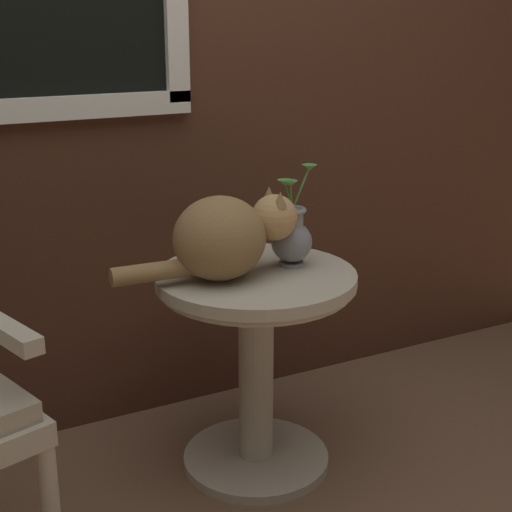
% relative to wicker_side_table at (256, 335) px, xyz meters
% --- Properties ---
extents(ground_plane, '(6.00, 6.00, 0.00)m').
position_rel_wicker_side_table_xyz_m(ground_plane, '(-0.16, -0.18, -0.43)').
color(ground_plane, brown).
extents(back_wall, '(4.00, 0.07, 2.60)m').
position_rel_wicker_side_table_xyz_m(back_wall, '(-0.17, 0.49, 0.88)').
color(back_wall, '#47281C').
rests_on(back_wall, ground_plane).
extents(wicker_side_table, '(0.58, 0.58, 0.63)m').
position_rel_wicker_side_table_xyz_m(wicker_side_table, '(0.00, 0.00, 0.00)').
color(wicker_side_table, '#B2A893').
rests_on(wicker_side_table, ground_plane).
extents(cat, '(0.54, 0.25, 0.24)m').
position_rel_wicker_side_table_xyz_m(cat, '(-0.10, -0.00, 0.32)').
color(cat, olive).
rests_on(cat, wicker_side_table).
extents(pewter_vase_with_ivy, '(0.14, 0.12, 0.30)m').
position_rel_wicker_side_table_xyz_m(pewter_vase_with_ivy, '(0.12, 0.01, 0.29)').
color(pewter_vase_with_ivy, gray).
rests_on(pewter_vase_with_ivy, wicker_side_table).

